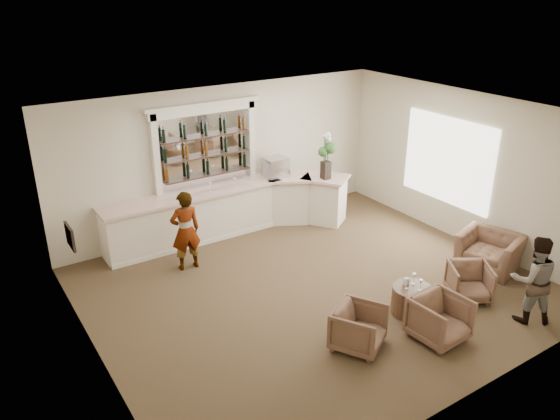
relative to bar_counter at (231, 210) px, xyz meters
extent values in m
plane|color=brown|center=(0.16, -3.00, -0.57)|extent=(8.00, 8.00, 0.00)
cube|color=beige|center=(0.16, 0.50, 1.08)|extent=(8.00, 0.04, 3.30)
cube|color=beige|center=(-3.84, -3.00, 1.08)|extent=(0.04, 7.00, 3.30)
cube|color=beige|center=(4.16, -3.00, 1.08)|extent=(0.04, 7.00, 3.30)
cube|color=white|center=(0.16, -3.00, 2.73)|extent=(8.00, 7.00, 0.04)
cube|color=white|center=(4.13, -2.50, 1.13)|extent=(0.05, 2.40, 1.90)
cube|color=black|center=(-3.81, -1.80, 1.08)|extent=(0.04, 0.46, 0.38)
cube|color=beige|center=(-3.78, -1.80, 1.08)|extent=(0.01, 0.38, 0.30)
cube|color=white|center=(-0.84, 0.15, -0.03)|extent=(4.00, 0.70, 1.08)
cube|color=beige|center=(-0.84, 0.13, 0.54)|extent=(4.10, 0.82, 0.06)
cube|color=white|center=(1.51, -0.08, -0.03)|extent=(1.12, 1.04, 1.08)
cube|color=beige|center=(1.51, -0.10, 0.54)|extent=(1.27, 1.19, 0.06)
cube|color=white|center=(2.21, -0.60, -0.03)|extent=(1.08, 1.14, 1.08)
cube|color=beige|center=(2.21, -0.62, 0.54)|extent=(1.24, 1.29, 0.06)
cube|color=silver|center=(-0.84, -0.18, -0.52)|extent=(4.00, 0.06, 0.10)
cube|color=white|center=(-0.34, 0.48, 1.38)|extent=(2.15, 0.02, 1.65)
cube|color=silver|center=(-1.49, 0.42, 0.88)|extent=(0.14, 0.16, 2.90)
cube|color=silver|center=(0.81, 0.42, 0.88)|extent=(0.14, 0.16, 2.90)
cube|color=silver|center=(-0.34, 0.42, 2.27)|extent=(2.52, 0.16, 0.18)
cube|color=silver|center=(-0.34, 0.42, 2.39)|extent=(2.64, 0.20, 0.08)
cube|color=#34221A|center=(-0.34, 0.37, 0.81)|extent=(2.05, 0.20, 0.03)
cube|color=#34221A|center=(-0.34, 0.37, 1.25)|extent=(2.05, 0.20, 0.03)
cube|color=#34221A|center=(-0.34, 0.37, 1.69)|extent=(2.05, 0.20, 0.03)
cylinder|color=#503A22|center=(1.08, -4.56, -0.32)|extent=(0.69, 0.69, 0.50)
imported|color=gray|center=(-1.51, -0.93, 0.25)|extent=(0.63, 0.44, 1.65)
imported|color=gray|center=(2.59, -5.80, 0.21)|extent=(0.96, 0.92, 1.57)
imported|color=brown|center=(-0.32, -4.79, -0.22)|extent=(1.04, 1.05, 0.71)
imported|color=brown|center=(0.90, -5.35, -0.20)|extent=(0.84, 0.87, 0.75)
imported|color=brown|center=(2.32, -4.79, -0.24)|extent=(0.99, 0.99, 0.66)
imported|color=brown|center=(3.56, -4.26, -0.21)|extent=(1.27, 1.37, 0.73)
cube|color=#B1B1B6|center=(1.24, 0.03, 0.80)|extent=(0.52, 0.44, 0.46)
cube|color=black|center=(2.12, -0.72, 0.77)|extent=(0.19, 0.19, 0.42)
cube|color=silver|center=(1.06, -4.42, -0.01)|extent=(0.08, 0.08, 0.12)
camera|label=1|loc=(-5.28, -10.10, 4.83)|focal=35.00mm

